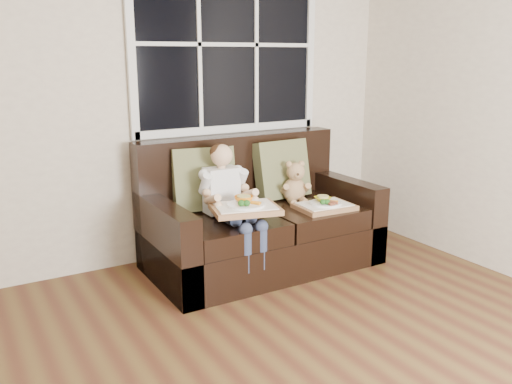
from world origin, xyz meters
TOP-DOWN VIEW (x-y plane):
  - room_walls at (0.00, 0.00)m, footprint 4.52×5.02m
  - window_back at (0.81, 2.48)m, footprint 1.62×0.04m
  - loveseat at (0.81, 2.02)m, footprint 1.70×0.92m
  - pillow_left at (0.43, 2.17)m, footprint 0.49×0.29m
  - pillow_right at (1.12, 2.17)m, footprint 0.47×0.23m
  - child at (0.49, 1.90)m, footprint 0.35×0.58m
  - teddy_bear at (1.14, 2.01)m, footprint 0.24×0.28m
  - tray_left at (0.50, 1.67)m, footprint 0.51×0.44m
  - tray_right at (1.21, 1.72)m, footprint 0.43×0.34m

SIDE VIEW (x-z plane):
  - loveseat at x=0.81m, z-range -0.17..0.79m
  - tray_right at x=1.21m, z-range 0.43..0.53m
  - tray_left at x=0.50m, z-range 0.53..0.63m
  - teddy_bear at x=1.14m, z-range 0.41..0.75m
  - child at x=0.49m, z-range 0.23..1.02m
  - pillow_right at x=1.12m, z-range 0.44..0.92m
  - pillow_left at x=0.43m, z-range 0.44..0.92m
  - room_walls at x=0.00m, z-range 0.24..2.95m
  - window_back at x=0.81m, z-range 0.96..2.33m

